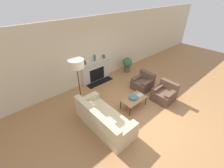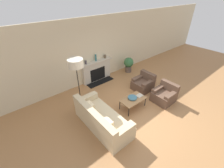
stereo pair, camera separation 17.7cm
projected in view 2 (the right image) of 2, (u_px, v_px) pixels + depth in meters
name	position (u px, v px, depth m)	size (l,w,h in m)	color
ground_plane	(137.00, 111.00, 5.50)	(18.00, 18.00, 0.00)	#A87547
wall_back	(91.00, 52.00, 6.62)	(18.00, 0.06, 2.90)	beige
fireplace	(97.00, 71.00, 7.13)	(1.61, 0.59, 1.01)	beige
couch	(101.00, 119.00, 4.74)	(0.89, 2.08, 0.84)	#CCB78E
armchair_near	(164.00, 95.00, 5.89)	(0.78, 0.75, 0.75)	brown
armchair_far	(143.00, 84.00, 6.58)	(0.78, 0.75, 0.75)	brown
coffee_table	(133.00, 100.00, 5.50)	(0.97, 0.55, 0.40)	olive
bowl	(132.00, 98.00, 5.49)	(0.34, 0.34, 0.06)	#38667A
book	(139.00, 96.00, 5.63)	(0.26, 0.20, 0.02)	#B2A893
floor_lamp	(76.00, 66.00, 4.86)	(0.51, 0.51, 1.93)	black
mantel_vase_left	(86.00, 62.00, 6.53)	(0.09, 0.09, 0.16)	#3D383D
mantel_vase_center_left	(96.00, 58.00, 6.78)	(0.08, 0.08, 0.30)	#28666B
mantel_vase_center_right	(105.00, 56.00, 7.10)	(0.11, 0.11, 0.15)	brown
potted_plant	(129.00, 64.00, 7.88)	(0.50, 0.50, 0.79)	brown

